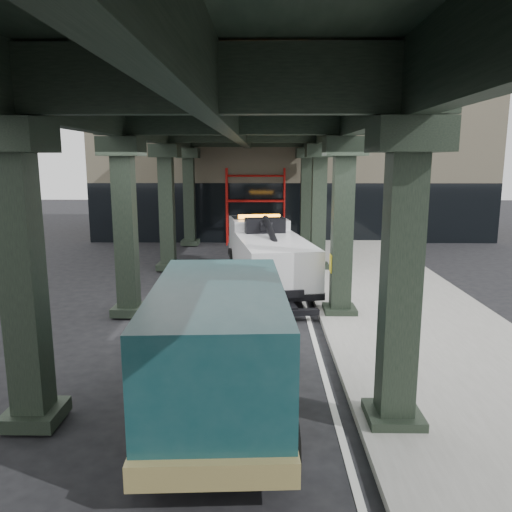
{
  "coord_description": "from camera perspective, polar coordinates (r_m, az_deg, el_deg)",
  "views": [
    {
      "loc": [
        0.44,
        -11.67,
        4.38
      ],
      "look_at": [
        0.22,
        2.29,
        1.7
      ],
      "focal_mm": 35.0,
      "sensor_mm": 36.0,
      "label": 1
    }
  ],
  "objects": [
    {
      "name": "ground",
      "position": [
        12.47,
        -1.18,
        -9.69
      ],
      "size": [
        90.0,
        90.0,
        0.0
      ],
      "primitive_type": "plane",
      "color": "black",
      "rests_on": "ground"
    },
    {
      "name": "sidewalk",
      "position": [
        14.9,
        16.79,
        -6.41
      ],
      "size": [
        5.0,
        40.0,
        0.15
      ],
      "primitive_type": "cube",
      "color": "gray",
      "rests_on": "ground"
    },
    {
      "name": "lane_stripe",
      "position": [
        14.41,
        5.93,
        -6.87
      ],
      "size": [
        0.12,
        38.0,
        0.01
      ],
      "primitive_type": "cube",
      "color": "silver",
      "rests_on": "ground"
    },
    {
      "name": "viaduct",
      "position": [
        13.74,
        -2.69,
        15.36
      ],
      "size": [
        7.4,
        32.0,
        6.4
      ],
      "color": "black",
      "rests_on": "ground"
    },
    {
      "name": "building",
      "position": [
        31.71,
        3.78,
        10.15
      ],
      "size": [
        22.0,
        10.0,
        8.0
      ],
      "primitive_type": "cube",
      "color": "#C6B793",
      "rests_on": "ground"
    },
    {
      "name": "scaffolding",
      "position": [
        26.42,
        -0.05,
        5.93
      ],
      "size": [
        3.08,
        0.88,
        4.0
      ],
      "color": "#B5120E",
      "rests_on": "ground"
    },
    {
      "name": "tow_truck",
      "position": [
        17.77,
        1.19,
        0.56
      ],
      "size": [
        3.22,
        7.72,
        2.46
      ],
      "rotation": [
        0.0,
        0.0,
        0.17
      ],
      "color": "black",
      "rests_on": "ground"
    },
    {
      "name": "towed_van",
      "position": [
        8.81,
        -4.18,
        -9.87
      ],
      "size": [
        2.59,
        5.91,
        2.35
      ],
      "rotation": [
        0.0,
        0.0,
        0.05
      ],
      "color": "#11383C",
      "rests_on": "ground"
    }
  ]
}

